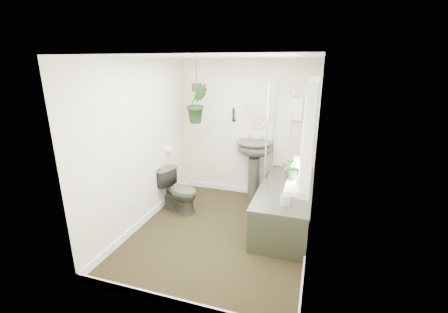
% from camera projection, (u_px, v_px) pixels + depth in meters
% --- Properties ---
extents(floor, '(2.30, 2.80, 0.02)m').
position_uv_depth(floor, '(221.00, 233.00, 4.14)').
color(floor, black).
rests_on(floor, ground).
extents(ceiling, '(2.30, 2.80, 0.02)m').
position_uv_depth(ceiling, '(220.00, 56.00, 3.44)').
color(ceiling, white).
rests_on(ceiling, ground).
extents(wall_back, '(2.30, 0.02, 2.30)m').
position_uv_depth(wall_back, '(247.00, 130.00, 5.07)').
color(wall_back, white).
rests_on(wall_back, ground).
extents(wall_front, '(2.30, 0.02, 2.30)m').
position_uv_depth(wall_front, '(167.00, 198.00, 2.51)').
color(wall_front, white).
rests_on(wall_front, ground).
extents(wall_left, '(0.02, 2.80, 2.30)m').
position_uv_depth(wall_left, '(141.00, 145.00, 4.13)').
color(wall_left, white).
rests_on(wall_left, ground).
extents(wall_right, '(0.02, 2.80, 2.30)m').
position_uv_depth(wall_right, '(316.00, 161.00, 3.45)').
color(wall_right, white).
rests_on(wall_right, ground).
extents(skirting, '(2.30, 2.80, 0.10)m').
position_uv_depth(skirting, '(221.00, 229.00, 4.12)').
color(skirting, white).
rests_on(skirting, floor).
extents(bathtub, '(0.72, 1.72, 0.58)m').
position_uv_depth(bathtub, '(285.00, 205.00, 4.27)').
color(bathtub, '#393A30').
rests_on(bathtub, floor).
extents(bath_screen, '(0.04, 0.72, 1.40)m').
position_uv_depth(bath_screen, '(271.00, 129.00, 4.51)').
color(bath_screen, silver).
rests_on(bath_screen, bathtub).
extents(shower_box, '(0.20, 0.10, 0.35)m').
position_uv_depth(shower_box, '(296.00, 109.00, 4.65)').
color(shower_box, white).
rests_on(shower_box, wall_back).
extents(oval_mirror, '(0.46, 0.03, 0.62)m').
position_uv_depth(oval_mirror, '(257.00, 110.00, 4.88)').
color(oval_mirror, beige).
rests_on(oval_mirror, wall_back).
extents(wall_sconce, '(0.04, 0.04, 0.22)m').
position_uv_depth(wall_sconce, '(233.00, 115.00, 5.01)').
color(wall_sconce, black).
rests_on(wall_sconce, wall_back).
extents(toilet_roll_holder, '(0.11, 0.11, 0.11)m').
position_uv_depth(toilet_roll_holder, '(169.00, 149.00, 4.82)').
color(toilet_roll_holder, white).
rests_on(toilet_roll_holder, wall_left).
extents(window_recess, '(0.08, 1.00, 0.90)m').
position_uv_depth(window_recess, '(311.00, 131.00, 2.69)').
color(window_recess, white).
rests_on(window_recess, wall_right).
extents(window_sill, '(0.18, 1.00, 0.04)m').
position_uv_depth(window_sill, '(299.00, 174.00, 2.83)').
color(window_sill, white).
rests_on(window_sill, wall_right).
extents(window_blinds, '(0.01, 0.86, 0.76)m').
position_uv_depth(window_blinds, '(305.00, 131.00, 2.70)').
color(window_blinds, white).
rests_on(window_blinds, wall_right).
extents(toilet, '(0.74, 0.55, 0.67)m').
position_uv_depth(toilet, '(179.00, 191.00, 4.65)').
color(toilet, '#393A30').
rests_on(toilet, floor).
extents(pedestal_sink, '(0.70, 0.63, 1.01)m').
position_uv_depth(pedestal_sink, '(254.00, 170.00, 5.05)').
color(pedestal_sink, '#393A30').
rests_on(pedestal_sink, floor).
extents(sill_plant, '(0.22, 0.20, 0.22)m').
position_uv_depth(sill_plant, '(293.00, 167.00, 2.63)').
color(sill_plant, black).
rests_on(sill_plant, window_sill).
extents(hanging_plant, '(0.44, 0.42, 0.62)m').
position_uv_depth(hanging_plant, '(197.00, 103.00, 4.72)').
color(hanging_plant, black).
rests_on(hanging_plant, ceiling).
extents(soap_bottle, '(0.12, 0.12, 0.21)m').
position_uv_depth(soap_bottle, '(285.00, 198.00, 3.60)').
color(soap_bottle, black).
rests_on(soap_bottle, bathtub).
extents(hanging_pot, '(0.16, 0.16, 0.12)m').
position_uv_depth(hanging_pot, '(197.00, 87.00, 4.64)').
color(hanging_pot, '#29261D').
rests_on(hanging_pot, ceiling).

